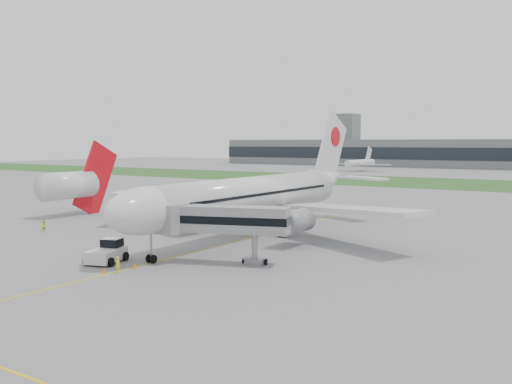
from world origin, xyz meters
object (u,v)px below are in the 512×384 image
Objects in this scene: jet_bridge at (220,220)px; neighbor_aircraft at (72,185)px; airliner at (256,195)px; pushback_tug at (108,252)px; ground_crew_near at (118,265)px.

jet_bridge is 0.78× the size of neighbor_aircraft.
airliner is 22.90m from pushback_tug.
jet_bridge is (6.27, -16.19, -1.07)m from airliner.
pushback_tug is 0.40× the size of jet_bridge.
jet_bridge reaches higher than ground_crew_near.
pushback_tug reaches higher than ground_crew_near.
neighbor_aircraft is (-38.03, 0.71, -0.27)m from airliner.
airliner is 33.50× the size of ground_crew_near.
jet_bridge is at bearing 11.34° from pushback_tug.
ground_crew_near is 0.10× the size of neighbor_aircraft.
jet_bridge reaches higher than pushback_tug.
neighbor_aircraft is (-38.53, 25.69, 4.58)m from ground_crew_near.
neighbor_aircraft is at bearing 127.92° from pushback_tug.
airliner is 38.03m from neighbor_aircraft.
jet_bridge is (10.38, 5.88, 3.49)m from pushback_tug.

